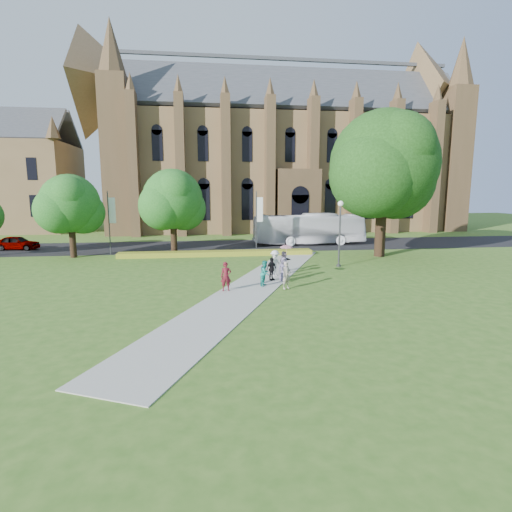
{
  "coord_description": "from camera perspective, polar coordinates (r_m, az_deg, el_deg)",
  "views": [
    {
      "loc": [
        -3.28,
        -23.84,
        5.95
      ],
      "look_at": [
        0.3,
        2.8,
        1.6
      ],
      "focal_mm": 28.0,
      "sensor_mm": 36.0,
      "label": 1
    }
  ],
  "objects": [
    {
      "name": "tour_coach",
      "position": [
        45.58,
        7.56,
        3.86
      ],
      "size": [
        12.66,
        3.25,
        3.51
      ],
      "primitive_type": "imported",
      "rotation": [
        0.0,
        0.0,
        1.59
      ],
      "color": "silver",
      "rests_on": "road"
    },
    {
      "name": "pedestrian_1",
      "position": [
        25.22,
        1.31,
        -2.47
      ],
      "size": [
        0.95,
        1.0,
        1.63
      ],
      "primitive_type": "imported",
      "rotation": [
        0.0,
        0.0,
        1.0
      ],
      "color": "#1B897B",
      "rests_on": "footpath"
    },
    {
      "name": "flower_hedge",
      "position": [
        37.5,
        -5.61,
        0.37
      ],
      "size": [
        18.0,
        1.4,
        0.45
      ],
      "primitive_type": "cube",
      "color": "gold",
      "rests_on": "ground"
    },
    {
      "name": "car_0",
      "position": [
        47.81,
        -30.97,
        1.63
      ],
      "size": [
        4.43,
        2.24,
        1.45
      ],
      "primitive_type": "imported",
      "rotation": [
        0.0,
        0.0,
        1.44
      ],
      "color": "gray",
      "rests_on": "road"
    },
    {
      "name": "footpath",
      "position": [
        25.75,
        -0.13,
        -4.12
      ],
      "size": [
        15.58,
        28.54,
        0.04
      ],
      "primitive_type": "cube",
      "rotation": [
        0.0,
        0.0,
        -0.44
      ],
      "color": "#B2B2A8",
      "rests_on": "ground"
    },
    {
      "name": "pedestrian_4",
      "position": [
        26.74,
        3.98,
        -1.85
      ],
      "size": [
        0.83,
        0.6,
        1.59
      ],
      "primitive_type": "imported",
      "rotation": [
        0.0,
        0.0,
        0.12
      ],
      "color": "slate",
      "rests_on": "footpath"
    },
    {
      "name": "cathedral",
      "position": [
        65.32,
        4.27,
        15.35
      ],
      "size": [
        52.6,
        18.25,
        28.0
      ],
      "color": "brown",
      "rests_on": "ground"
    },
    {
      "name": "pedestrian_3",
      "position": [
        26.84,
        2.22,
        -1.83
      ],
      "size": [
        0.96,
        0.86,
        1.56
      ],
      "primitive_type": "imported",
      "rotation": [
        0.0,
        0.0,
        0.66
      ],
      "color": "black",
      "rests_on": "footpath"
    },
    {
      "name": "pedestrian_2",
      "position": [
        28.15,
        2.72,
        -1.03
      ],
      "size": [
        1.36,
        1.23,
        1.83
      ],
      "primitive_type": "imported",
      "rotation": [
        0.0,
        0.0,
        0.6
      ],
      "color": "silver",
      "rests_on": "footpath"
    },
    {
      "name": "street_tree_1",
      "position": [
        38.45,
        -11.83,
        7.92
      ],
      "size": [
        5.6,
        5.6,
        8.05
      ],
      "color": "#332114",
      "rests_on": "ground"
    },
    {
      "name": "parasol",
      "position": [
        26.68,
        4.35,
        0.65
      ],
      "size": [
        0.98,
        0.98,
        0.73
      ],
      "primitive_type": "imported",
      "rotation": [
        0.0,
        0.0,
        0.2
      ],
      "color": "tan",
      "rests_on": "pedestrian_4"
    },
    {
      "name": "banner_pole_1",
      "position": [
        40.06,
        -20.12,
        4.97
      ],
      "size": [
        0.7,
        0.1,
        6.0
      ],
      "color": "#38383D",
      "rests_on": "ground"
    },
    {
      "name": "streetlamp",
      "position": [
        32.31,
        11.9,
        4.28
      ],
      "size": [
        0.44,
        0.44,
        5.24
      ],
      "color": "#38383D",
      "rests_on": "ground"
    },
    {
      "name": "ground",
      "position": [
        24.79,
        0.18,
        -4.69
      ],
      "size": [
        160.0,
        160.0,
        0.0
      ],
      "primitive_type": "plane",
      "color": "#355F1C",
      "rests_on": "ground"
    },
    {
      "name": "street_tree_0",
      "position": [
        39.63,
        -25.04,
        6.78
      ],
      "size": [
        5.2,
        5.2,
        7.5
      ],
      "color": "#332114",
      "rests_on": "ground"
    },
    {
      "name": "road",
      "position": [
        44.36,
        -3.35,
        1.48
      ],
      "size": [
        160.0,
        10.0,
        0.02
      ],
      "primitive_type": "cube",
      "color": "black",
      "rests_on": "ground"
    },
    {
      "name": "pedestrian_5",
      "position": [
        29.87,
        4.02,
        -0.75
      ],
      "size": [
        1.26,
        1.38,
        1.53
      ],
      "primitive_type": "imported",
      "rotation": [
        0.0,
        0.0,
        0.88
      ],
      "color": "#2B2830",
      "rests_on": "footpath"
    },
    {
      "name": "pedestrian_6",
      "position": [
        24.5,
        4.37,
        -2.76
      ],
      "size": [
        0.74,
        0.68,
        1.7
      ],
      "primitive_type": "imported",
      "rotation": [
        0.0,
        0.0,
        0.58
      ],
      "color": "gray",
      "rests_on": "footpath"
    },
    {
      "name": "pedestrian_0",
      "position": [
        24.02,
        -4.31,
        -2.93
      ],
      "size": [
        0.66,
        0.45,
        1.76
      ],
      "primitive_type": "imported",
      "rotation": [
        0.0,
        0.0,
        0.05
      ],
      "color": "#56131C",
      "rests_on": "footpath"
    },
    {
      "name": "banner_pole_0",
      "position": [
        39.5,
        0.21,
        5.48
      ],
      "size": [
        0.7,
        0.1,
        6.0
      ],
      "color": "#38383D",
      "rests_on": "ground"
    },
    {
      "name": "large_tree",
      "position": [
        38.54,
        17.78,
        12.36
      ],
      "size": [
        9.6,
        9.6,
        13.2
      ],
      "color": "#332114",
      "rests_on": "ground"
    }
  ]
}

